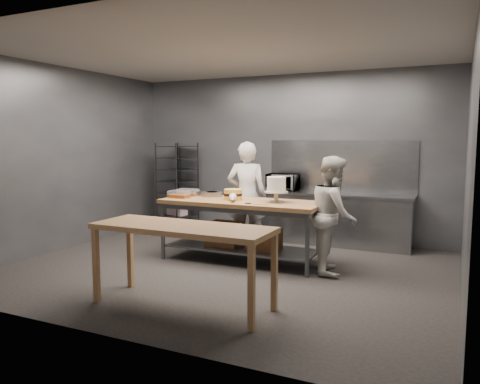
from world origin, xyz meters
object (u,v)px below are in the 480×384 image
object	(u,v)px
microwave	(283,182)
layer_cake	(233,194)
near_counter	(182,233)
chef_behind	(247,196)
chef_right	(334,214)
work_table	(241,223)
speed_rack	(177,188)
frosted_cake_stand	(276,186)

from	to	relation	value
microwave	layer_cake	bearing A→B (deg)	-95.71
near_counter	chef_behind	xyz separation A→B (m)	(-0.46, 2.70, 0.08)
chef_behind	layer_cake	world-z (taller)	chef_behind
chef_right	layer_cake	distance (m)	1.53
near_counter	work_table	bearing A→B (deg)	96.66
chef_behind	microwave	bearing A→B (deg)	-118.30
speed_rack	chef_right	xyz separation A→B (m)	(3.55, -1.60, -0.06)
speed_rack	layer_cake	size ratio (longest dim) A/B	6.44
chef_behind	microwave	xyz separation A→B (m)	(0.26, 1.00, 0.16)
work_table	near_counter	world-z (taller)	work_table
microwave	frosted_cake_stand	xyz separation A→B (m)	(0.52, -1.69, 0.10)
speed_rack	work_table	bearing A→B (deg)	-36.76
work_table	frosted_cake_stand	xyz separation A→B (m)	(0.55, 0.01, 0.58)
near_counter	chef_right	size ratio (longest dim) A/B	1.25
near_counter	layer_cake	xyz separation A→B (m)	(-0.37, 2.00, 0.19)
microwave	frosted_cake_stand	size ratio (longest dim) A/B	1.47
near_counter	frosted_cake_stand	world-z (taller)	frosted_cake_stand
work_table	speed_rack	xyz separation A→B (m)	(-2.17, 1.62, 0.28)
near_counter	chef_right	distance (m)	2.33
work_table	speed_rack	distance (m)	2.72
near_counter	frosted_cake_stand	xyz separation A→B (m)	(0.32, 2.01, 0.34)
chef_behind	layer_cake	bearing A→B (deg)	83.68
microwave	chef_behind	bearing A→B (deg)	-104.53
speed_rack	frosted_cake_stand	bearing A→B (deg)	-30.63
work_table	near_counter	xyz separation A→B (m)	(0.23, -2.00, 0.24)
frosted_cake_stand	layer_cake	size ratio (longest dim) A/B	1.35
near_counter	chef_right	xyz separation A→B (m)	(1.15, 2.02, -0.01)
chef_behind	layer_cake	distance (m)	0.71
work_table	chef_right	size ratio (longest dim) A/B	1.50
chef_behind	layer_cake	size ratio (longest dim) A/B	6.57
speed_rack	chef_behind	size ratio (longest dim) A/B	0.98
near_counter	chef_behind	distance (m)	2.74
near_counter	speed_rack	world-z (taller)	speed_rack
microwave	frosted_cake_stand	world-z (taller)	frosted_cake_stand
near_counter	microwave	bearing A→B (deg)	93.10
work_table	frosted_cake_stand	world-z (taller)	frosted_cake_stand
speed_rack	frosted_cake_stand	distance (m)	3.17
work_table	chef_right	bearing A→B (deg)	0.72
chef_right	frosted_cake_stand	xyz separation A→B (m)	(-0.83, -0.01, 0.35)
chef_right	microwave	xyz separation A→B (m)	(-1.35, 1.68, 0.25)
near_counter	chef_right	world-z (taller)	chef_right
layer_cake	chef_behind	bearing A→B (deg)	97.46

